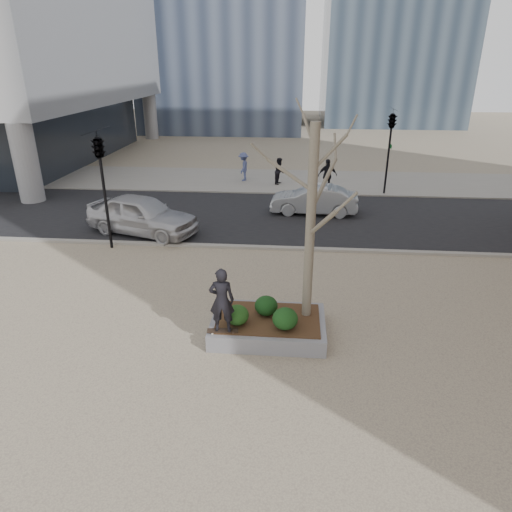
# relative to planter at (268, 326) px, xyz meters

# --- Properties ---
(ground) EXTENTS (120.00, 120.00, 0.00)m
(ground) POSITION_rel_planter_xyz_m (-1.00, 0.00, -0.23)
(ground) COLOR tan
(ground) RESTS_ON ground
(street) EXTENTS (60.00, 8.00, 0.02)m
(street) POSITION_rel_planter_xyz_m (-1.00, 10.00, -0.21)
(street) COLOR black
(street) RESTS_ON ground
(far_sidewalk) EXTENTS (60.00, 6.00, 0.02)m
(far_sidewalk) POSITION_rel_planter_xyz_m (-1.00, 17.00, -0.21)
(far_sidewalk) COLOR gray
(far_sidewalk) RESTS_ON ground
(planter) EXTENTS (3.00, 2.00, 0.45)m
(planter) POSITION_rel_planter_xyz_m (0.00, 0.00, 0.00)
(planter) COLOR gray
(planter) RESTS_ON ground
(planter_mulch) EXTENTS (2.70, 1.70, 0.04)m
(planter_mulch) POSITION_rel_planter_xyz_m (0.00, 0.00, 0.25)
(planter_mulch) COLOR #382314
(planter_mulch) RESTS_ON planter
(sycamore_tree) EXTENTS (2.80, 2.80, 6.60)m
(sycamore_tree) POSITION_rel_planter_xyz_m (1.00, 0.30, 3.56)
(sycamore_tree) COLOR gray
(sycamore_tree) RESTS_ON planter_mulch
(shrub_left) EXTENTS (0.61, 0.61, 0.52)m
(shrub_left) POSITION_rel_planter_xyz_m (-0.78, -0.36, 0.52)
(shrub_left) COLOR #193E13
(shrub_left) RESTS_ON planter_mulch
(shrub_middle) EXTENTS (0.62, 0.62, 0.52)m
(shrub_middle) POSITION_rel_planter_xyz_m (-0.07, 0.18, 0.53)
(shrub_middle) COLOR black
(shrub_middle) RESTS_ON planter_mulch
(shrub_right) EXTENTS (0.65, 0.65, 0.55)m
(shrub_right) POSITION_rel_planter_xyz_m (0.45, -0.46, 0.54)
(shrub_right) COLOR #133E16
(shrub_right) RESTS_ON planter_mulch
(skateboard) EXTENTS (0.80, 0.29, 0.08)m
(skateboard) POSITION_rel_planter_xyz_m (-1.10, -0.75, 0.26)
(skateboard) COLOR black
(skateboard) RESTS_ON planter
(skateboarder) EXTENTS (0.64, 0.44, 1.70)m
(skateboarder) POSITION_rel_planter_xyz_m (-1.10, -0.75, 1.15)
(skateboarder) COLOR black
(skateboarder) RESTS_ON skateboard
(police_car) EXTENTS (5.15, 3.34, 1.63)m
(police_car) POSITION_rel_planter_xyz_m (-5.74, 7.27, 0.61)
(police_car) COLOR #BCBBC0
(police_car) RESTS_ON street
(car_silver) EXTENTS (4.13, 1.61, 1.34)m
(car_silver) POSITION_rel_planter_xyz_m (1.50, 10.63, 0.47)
(car_silver) COLOR #95989C
(car_silver) RESTS_ON street
(pedestrian_a) EXTENTS (0.78, 0.89, 1.54)m
(pedestrian_a) POSITION_rel_planter_xyz_m (-0.34, 16.17, 0.57)
(pedestrian_a) COLOR black
(pedestrian_a) RESTS_ON far_sidewalk
(pedestrian_b) EXTENTS (0.70, 1.14, 1.70)m
(pedestrian_b) POSITION_rel_planter_xyz_m (-2.55, 16.79, 0.65)
(pedestrian_b) COLOR #495383
(pedestrian_b) RESTS_ON far_sidewalk
(pedestrian_c) EXTENTS (1.10, 0.57, 1.80)m
(pedestrian_c) POSITION_rel_planter_xyz_m (2.36, 14.72, 0.70)
(pedestrian_c) COLOR black
(pedestrian_c) RESTS_ON far_sidewalk
(traffic_light_near) EXTENTS (0.60, 2.48, 4.50)m
(traffic_light_near) POSITION_rel_planter_xyz_m (-6.50, 5.60, 2.02)
(traffic_light_near) COLOR black
(traffic_light_near) RESTS_ON ground
(traffic_light_far) EXTENTS (0.60, 2.48, 4.50)m
(traffic_light_far) POSITION_rel_planter_xyz_m (5.50, 14.60, 2.02)
(traffic_light_far) COLOR black
(traffic_light_far) RESTS_ON ground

